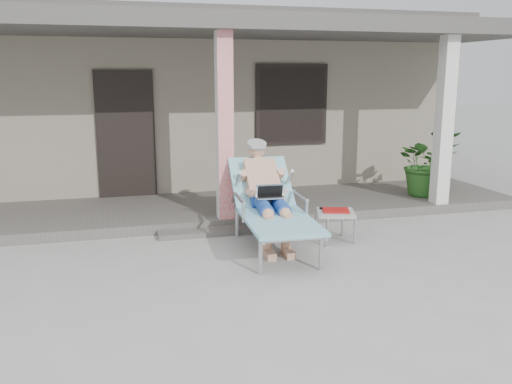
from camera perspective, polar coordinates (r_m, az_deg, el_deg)
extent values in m
plane|color=#9E9E99|center=(5.92, 1.12, -9.30)|extent=(60.00, 60.00, 0.00)
cube|color=gray|center=(11.91, -7.65, 8.91)|extent=(10.00, 5.00, 3.00)
cube|color=#474442|center=(11.93, -7.88, 16.84)|extent=(10.40, 5.40, 0.30)
cube|color=black|center=(9.31, -13.53, 5.92)|extent=(0.95, 0.06, 2.10)
cube|color=black|center=(9.79, 3.76, 9.16)|extent=(1.20, 0.06, 1.30)
cube|color=black|center=(9.78, 3.77, 9.16)|extent=(1.32, 0.05, 1.42)
cube|color=#605B56|center=(8.68, -4.36, -1.76)|extent=(10.00, 2.00, 0.15)
cube|color=red|center=(7.63, -3.34, 6.83)|extent=(0.22, 0.22, 2.61)
cube|color=silver|center=(9.01, 19.20, 7.01)|extent=(0.22, 0.22, 2.61)
cube|color=#474442|center=(8.46, -4.69, 17.01)|extent=(10.00, 2.30, 0.24)
cube|color=#605B56|center=(7.61, -2.75, -4.07)|extent=(2.00, 0.30, 0.07)
cylinder|color=#B7B7BC|center=(6.01, 0.48, -6.85)|extent=(0.05, 0.05, 0.41)
cylinder|color=#B7B7BC|center=(6.20, 6.85, -6.35)|extent=(0.05, 0.05, 0.41)
cylinder|color=#B7B7BC|center=(7.39, -2.03, -3.19)|extent=(0.05, 0.05, 0.41)
cylinder|color=#B7B7BC|center=(7.54, 3.22, -2.89)|extent=(0.05, 0.05, 0.41)
cube|color=#B7B7BC|center=(6.52, 2.47, -3.29)|extent=(0.76, 1.39, 0.03)
cube|color=#90D9DF|center=(6.51, 2.47, -3.06)|extent=(0.87, 1.44, 0.04)
cube|color=#B7B7BC|center=(7.39, 0.55, 0.68)|extent=(0.73, 0.68, 0.55)
cube|color=#90D9DF|center=(7.38, 0.55, 0.97)|extent=(0.84, 0.76, 0.62)
cylinder|color=#9C9C9E|center=(7.61, 0.03, 5.06)|extent=(0.28, 0.29, 0.14)
cube|color=silver|center=(6.92, 1.48, -0.51)|extent=(0.38, 0.28, 0.26)
cube|color=#A1A29D|center=(7.23, 8.39, -2.19)|extent=(0.61, 0.61, 0.04)
cylinder|color=#B7B7BC|center=(7.04, 7.51, -4.28)|extent=(0.03, 0.03, 0.37)
cylinder|color=#B7B7BC|center=(7.19, 10.37, -4.02)|extent=(0.03, 0.03, 0.37)
cylinder|color=#B7B7BC|center=(7.38, 6.37, -3.46)|extent=(0.03, 0.03, 0.37)
cylinder|color=#B7B7BC|center=(7.53, 9.12, -3.23)|extent=(0.03, 0.03, 0.37)
cube|color=#A61211|center=(7.22, 8.40, -1.93)|extent=(0.40, 0.34, 0.03)
cube|color=black|center=(7.33, 8.01, -1.74)|extent=(0.33, 0.12, 0.03)
imported|color=#26591E|center=(9.63, 17.53, 2.96)|extent=(1.17, 1.07, 1.13)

